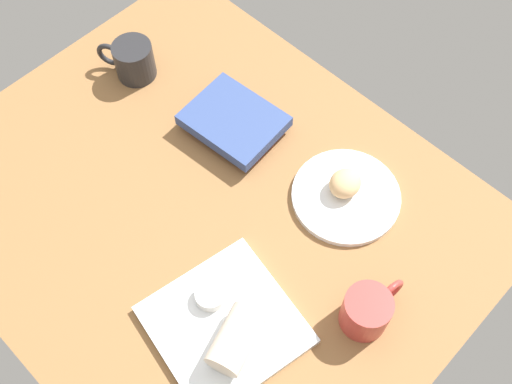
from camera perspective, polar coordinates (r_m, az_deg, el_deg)
name	(u,v)px	position (r cm, az deg, el deg)	size (l,w,h in cm)	color
dining_table	(205,210)	(129.47, -4.74, -1.62)	(110.00, 90.00, 4.00)	olive
round_plate	(346,196)	(128.81, 8.26, -0.39)	(22.40, 22.40, 1.40)	white
scone_pastry	(345,183)	(126.71, 8.20, 0.79)	(7.03, 6.21, 4.80)	#DDB078
square_plate	(225,325)	(116.51, -2.87, -12.09)	(24.94, 24.94, 1.60)	white
sauce_cup	(210,295)	(116.30, -4.21, -9.45)	(5.70, 5.70, 2.44)	silver
breakfast_wrap	(236,339)	(111.34, -1.88, -13.38)	(6.63, 6.63, 11.36)	beige
book_stack	(234,121)	(135.63, -2.08, 6.51)	(21.94, 17.48, 4.84)	#A53338
coffee_mug	(367,310)	(115.07, 10.20, -10.64)	(8.83, 13.53, 8.84)	#B23833
second_mug	(133,60)	(146.84, -11.26, 11.83)	(13.01, 9.27, 8.77)	#262628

